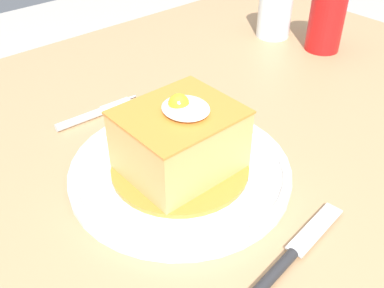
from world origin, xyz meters
The scene contains 7 objects.
dining_table centered at (0.00, 0.00, 0.66)m, with size 1.11×1.01×0.77m.
main_plate centered at (-0.07, -0.17, 0.78)m, with size 0.28×0.28×0.02m.
sandwich_meal centered at (-0.07, -0.17, 0.83)m, with size 0.17×0.17×0.11m.
fork centered at (-0.26, -0.19, 0.78)m, with size 0.02×0.14×0.01m.
knife centered at (0.11, -0.18, 0.78)m, with size 0.04×0.17×0.01m.
soda_can centered at (-0.18, 0.28, 0.84)m, with size 0.07×0.07×0.12m.
drinking_glass centered at (-0.29, 0.26, 0.82)m, with size 0.07×0.07×0.10m.
Camera 1 is at (0.27, -0.45, 1.15)m, focal length 41.69 mm.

